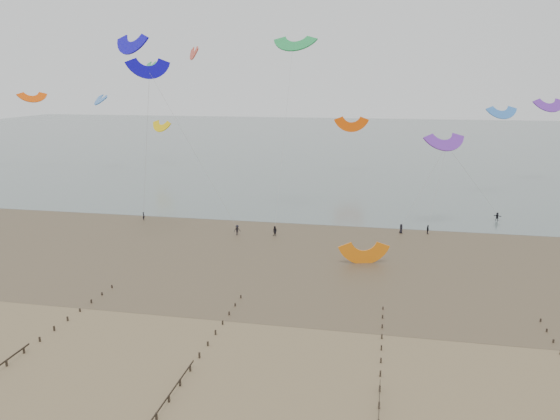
{
  "coord_description": "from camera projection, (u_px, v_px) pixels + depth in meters",
  "views": [
    {
      "loc": [
        21.8,
        -51.27,
        27.41
      ],
      "look_at": [
        5.95,
        28.0,
        8.0
      ],
      "focal_mm": 35.0,
      "sensor_mm": 36.0,
      "label": 1
    }
  ],
  "objects": [
    {
      "name": "ground",
      "position": [
        176.0,
        337.0,
        59.44
      ],
      "size": [
        500.0,
        500.0,
        0.0
      ],
      "primitive_type": "plane",
      "color": "brown",
      "rests_on": "ground"
    },
    {
      "name": "sea_and_shore",
      "position": [
        230.0,
        244.0,
        93.02
      ],
      "size": [
        500.0,
        665.0,
        0.03
      ],
      "color": "#475654",
      "rests_on": "ground"
    },
    {
      "name": "kitesurfer_lead",
      "position": [
        144.0,
        216.0,
        108.81
      ],
      "size": [
        0.72,
        0.7,
        1.66
      ],
      "primitive_type": "imported",
      "rotation": [
        0.0,
        0.0,
        2.43
      ],
      "color": "black",
      "rests_on": "ground"
    },
    {
      "name": "kitesurfers",
      "position": [
        406.0,
        227.0,
        100.19
      ],
      "size": [
        72.59,
        21.34,
        1.89
      ],
      "color": "black",
      "rests_on": "ground"
    },
    {
      "name": "grounded_kite",
      "position": [
        364.0,
        263.0,
        83.43
      ],
      "size": [
        7.61,
        6.59,
        3.59
      ],
      "primitive_type": null,
      "rotation": [
        1.54,
        0.0,
        0.26
      ],
      "color": "orange",
      "rests_on": "ground"
    },
    {
      "name": "kites_airborne",
      "position": [
        234.0,
        102.0,
        143.2
      ],
      "size": [
        231.74,
        110.41,
        32.33
      ],
      "color": "green",
      "rests_on": "ground"
    }
  ]
}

